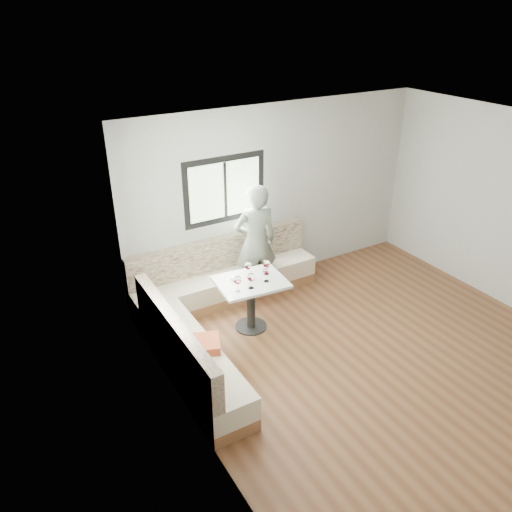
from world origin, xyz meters
The scene contains 10 objects.
room centered at (-0.08, 0.08, 1.41)m, with size 5.01×5.01×2.81m.
banquette centered at (-1.59, 1.63, 0.33)m, with size 2.90×2.80×0.95m.
table centered at (-1.10, 1.39, 0.56)m, with size 0.97×0.79×0.75m.
person centered at (-0.61, 2.12, 0.90)m, with size 0.65×0.43×1.79m, color slate.
olive_ramekin centered at (-1.28, 1.54, 0.77)m, with size 0.11×0.11×0.04m.
wine_glass_a centered at (-1.38, 1.25, 0.90)m, with size 0.10×0.10×0.22m.
wine_glass_b centered at (-1.20, 1.23, 0.90)m, with size 0.10×0.10×0.22m.
wine_glass_c centered at (-0.93, 1.27, 0.90)m, with size 0.10×0.10×0.22m.
wine_glass_d centered at (-1.07, 1.52, 0.90)m, with size 0.10×0.10×0.22m.
wine_glass_e centered at (-0.83, 1.44, 0.90)m, with size 0.10×0.10×0.22m.
Camera 1 is at (-3.95, -3.61, 4.09)m, focal length 35.00 mm.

